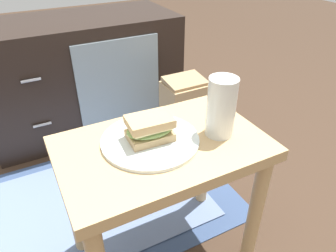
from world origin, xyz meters
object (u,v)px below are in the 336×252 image
object	(u,v)px
beer_glass	(221,108)
paper_bag	(184,117)
sandwich_front	(150,128)
tv_cabinet	(84,75)
plate	(150,140)

from	to	relation	value
beer_glass	paper_bag	distance (m)	0.64
sandwich_front	beer_glass	distance (m)	0.20
tv_cabinet	beer_glass	bearing A→B (deg)	-81.23
plate	beer_glass	bearing A→B (deg)	-15.37
sandwich_front	tv_cabinet	bearing A→B (deg)	87.70
tv_cabinet	paper_bag	bearing A→B (deg)	-54.39
plate	paper_bag	world-z (taller)	plate
sandwich_front	beer_glass	size ratio (longest dim) A/B	0.78
tv_cabinet	sandwich_front	distance (m)	0.95
tv_cabinet	paper_bag	world-z (taller)	tv_cabinet
tv_cabinet	plate	world-z (taller)	tv_cabinet
sandwich_front	paper_bag	size ratio (longest dim) A/B	0.34
plate	tv_cabinet	bearing A→B (deg)	87.70
sandwich_front	beer_glass	world-z (taller)	beer_glass
beer_glass	paper_bag	size ratio (longest dim) A/B	0.43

